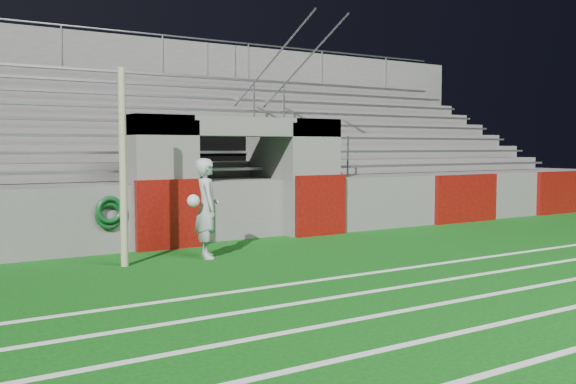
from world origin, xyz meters
TOP-DOWN VIEW (x-y plane):
  - ground at (0.00, 0.00)m, footprint 90.00×90.00m
  - field_post at (-3.10, 1.67)m, footprint 0.12×0.12m
  - stadium_structure at (0.00, 7.97)m, footprint 26.00×8.48m
  - goalkeeper_with_ball at (-1.60, 1.66)m, footprint 0.72×0.74m
  - hose_coil at (-2.95, 2.92)m, footprint 0.52×0.15m

SIDE VIEW (x-z plane):
  - ground at x=0.00m, z-range 0.00..0.00m
  - hose_coil at x=-2.95m, z-range 0.46..1.09m
  - goalkeeper_with_ball at x=-1.60m, z-range 0.00..1.78m
  - stadium_structure at x=0.00m, z-range -1.22..4.20m
  - field_post at x=-3.10m, z-range 0.00..3.26m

